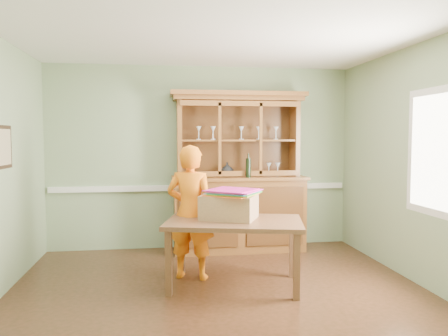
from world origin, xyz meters
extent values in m
plane|color=#4F2A19|center=(0.00, 0.00, 0.00)|extent=(4.50, 4.50, 0.00)
plane|color=white|center=(0.00, 0.00, 2.70)|extent=(4.50, 4.50, 0.00)
plane|color=#8AA27A|center=(0.00, 2.00, 1.35)|extent=(4.50, 0.00, 4.50)
plane|color=#8AA27A|center=(2.25, 0.00, 1.35)|extent=(0.00, 4.00, 4.00)
plane|color=#8AA27A|center=(0.00, -2.00, 1.35)|extent=(4.50, 0.00, 4.50)
cube|color=white|center=(0.00, 1.98, 0.90)|extent=(4.41, 0.05, 0.08)
cube|color=#301F13|center=(-2.23, 0.30, 1.55)|extent=(0.03, 0.60, 0.46)
cube|color=#BAAE88|center=(-2.22, 0.30, 1.55)|extent=(0.01, 0.52, 0.38)
cube|color=white|center=(2.23, -0.30, 1.50)|extent=(0.03, 0.96, 1.36)
cube|color=white|center=(2.22, -0.30, 1.50)|extent=(0.01, 0.80, 1.20)
cube|color=brown|center=(0.52, 1.71, 0.52)|extent=(1.88, 0.57, 1.04)
cube|color=brown|center=(0.52, 1.70, 1.07)|extent=(1.94, 0.64, 0.04)
cube|color=#552E14|center=(0.52, 1.98, 1.63)|extent=(1.78, 0.04, 1.10)
cube|color=brown|center=(-0.34, 1.80, 1.63)|extent=(0.06, 0.40, 1.10)
cube|color=brown|center=(1.37, 1.80, 1.63)|extent=(0.06, 0.40, 1.10)
cube|color=brown|center=(0.52, 1.80, 2.21)|extent=(1.88, 0.46, 0.06)
cube|color=brown|center=(0.52, 1.78, 2.28)|extent=(1.96, 0.50, 0.06)
cube|color=brown|center=(0.52, 1.80, 1.61)|extent=(1.65, 0.34, 0.03)
imported|color=#B2B2B7|center=(0.36, 1.80, 1.19)|extent=(0.19, 0.19, 0.20)
imported|color=gold|center=(0.05, 1.80, 1.11)|extent=(0.23, 0.23, 0.06)
cylinder|color=black|center=(0.62, 1.53, 1.25)|extent=(0.07, 0.07, 0.33)
cube|color=brown|center=(0.19, 0.18, 0.71)|extent=(1.64, 1.21, 0.05)
cube|color=brown|center=(-0.53, -0.02, 0.34)|extent=(0.08, 0.08, 0.69)
cube|color=brown|center=(-0.36, 0.69, 0.34)|extent=(0.08, 0.08, 0.69)
cube|color=brown|center=(0.75, -0.32, 0.34)|extent=(0.08, 0.08, 0.69)
cube|color=brown|center=(0.92, 0.38, 0.34)|extent=(0.08, 0.08, 0.69)
cube|color=tan|center=(0.15, 0.28, 0.87)|extent=(0.72, 0.66, 0.27)
cube|color=orange|center=(0.20, 0.27, 1.01)|extent=(0.67, 0.67, 0.01)
cube|color=yellow|center=(0.20, 0.27, 1.02)|extent=(0.67, 0.67, 0.01)
cube|color=green|center=(0.20, 0.27, 1.03)|extent=(0.67, 0.67, 0.01)
cube|color=#2A76C6|center=(0.20, 0.27, 1.04)|extent=(0.67, 0.67, 0.01)
cube|color=pink|center=(0.20, 0.27, 1.05)|extent=(0.67, 0.67, 0.01)
cube|color=#DA21A5|center=(0.20, 0.27, 1.06)|extent=(0.67, 0.67, 0.01)
cube|color=#D11F8D|center=(0.20, 0.27, 1.07)|extent=(0.67, 0.67, 0.01)
imported|color=orange|center=(-0.27, 0.53, 0.78)|extent=(0.67, 0.55, 1.57)
camera|label=1|loc=(-0.60, -4.51, 1.65)|focal=35.00mm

